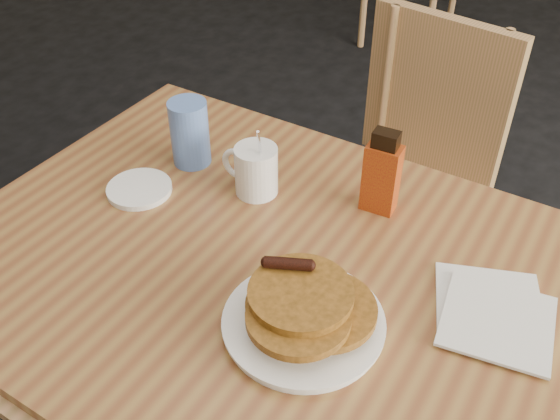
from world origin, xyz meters
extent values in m
cube|color=olive|center=(0.04, -0.03, 0.73)|extent=(1.31, 0.89, 0.04)
cube|color=tan|center=(0.04, -0.03, 0.71)|extent=(1.35, 0.93, 0.02)
cube|color=tan|center=(0.01, 0.62, 0.44)|extent=(0.48, 0.48, 0.04)
cube|color=tan|center=(0.01, 0.81, 0.69)|extent=(0.42, 0.11, 0.45)
cylinder|color=tan|center=(-0.15, 0.45, 0.21)|extent=(0.04, 0.04, 0.42)
cylinder|color=tan|center=(0.18, 0.79, 0.21)|extent=(0.04, 0.04, 0.42)
cylinder|color=tan|center=(-0.88, 2.41, 0.24)|extent=(0.04, 0.04, 0.48)
cylinder|color=white|center=(0.11, -0.12, 0.76)|extent=(0.25, 0.25, 0.02)
cylinder|color=white|center=(0.11, -0.12, 0.77)|extent=(0.26, 0.26, 0.01)
cylinder|color=#9D6021|center=(0.09, -0.11, 0.78)|extent=(0.16, 0.16, 0.01)
cylinder|color=#9D6021|center=(0.13, -0.11, 0.79)|extent=(0.17, 0.17, 0.01)
cylinder|color=#9D6021|center=(0.11, -0.15, 0.81)|extent=(0.16, 0.16, 0.01)
cylinder|color=#9D6021|center=(0.10, -0.12, 0.82)|extent=(0.17, 0.17, 0.01)
cylinder|color=black|center=(0.06, -0.09, 0.84)|extent=(0.08, 0.05, 0.02)
cylinder|color=white|center=(-0.15, 0.14, 0.80)|extent=(0.09, 0.09, 0.10)
torus|color=white|center=(-0.19, 0.14, 0.80)|extent=(0.07, 0.01, 0.07)
cylinder|color=black|center=(-0.15, 0.14, 0.85)|extent=(0.08, 0.08, 0.01)
cylinder|color=silver|center=(-0.13, 0.14, 0.84)|extent=(0.02, 0.05, 0.15)
cube|color=maroon|center=(0.09, 0.22, 0.82)|extent=(0.07, 0.05, 0.14)
cube|color=black|center=(0.09, 0.22, 0.91)|extent=(0.05, 0.03, 0.03)
cube|color=white|center=(0.35, 0.07, 0.75)|extent=(0.22, 0.22, 0.01)
cube|color=white|center=(0.37, 0.04, 0.76)|extent=(0.19, 0.19, 0.01)
cylinder|color=#577DCC|center=(-0.32, 0.16, 0.82)|extent=(0.09, 0.09, 0.14)
cylinder|color=white|center=(-0.35, 0.02, 0.76)|extent=(0.15, 0.15, 0.01)
camera|label=1|loc=(0.40, -0.71, 1.53)|focal=40.00mm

